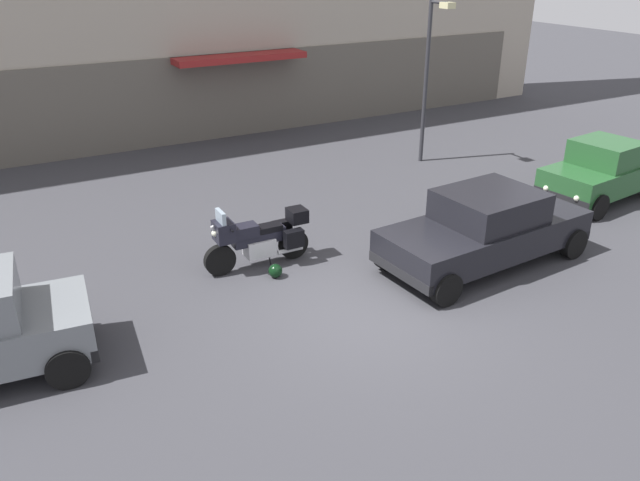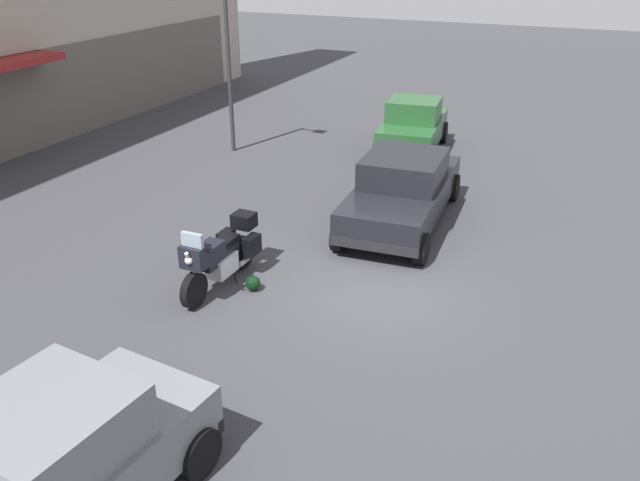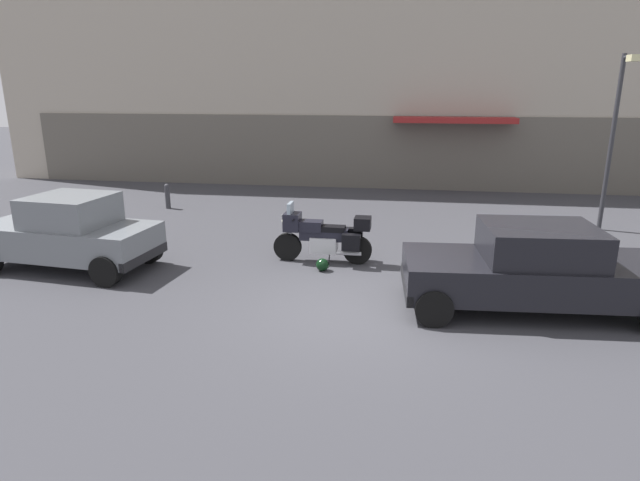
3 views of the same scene
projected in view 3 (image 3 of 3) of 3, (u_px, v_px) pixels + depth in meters
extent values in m
plane|color=#38383D|center=(355.00, 310.00, 9.63)|extent=(80.00, 80.00, 0.00)
cube|color=#A89E8E|center=(390.00, 10.00, 20.45)|extent=(32.18, 2.40, 13.36)
cube|color=#5C564E|center=(384.00, 153.00, 20.75)|extent=(28.96, 0.12, 2.80)
cube|color=maroon|center=(454.00, 120.00, 19.61)|extent=(4.40, 1.10, 0.20)
cylinder|color=black|center=(288.00, 247.00, 12.32)|extent=(0.64, 0.15, 0.64)
cylinder|color=black|center=(358.00, 250.00, 12.06)|extent=(0.64, 0.15, 0.64)
cylinder|color=#B7B7BC|center=(288.00, 229.00, 12.20)|extent=(0.33, 0.08, 0.68)
cube|color=#B7B7BC|center=(324.00, 244.00, 12.16)|extent=(0.61, 0.41, 0.36)
cube|color=black|center=(324.00, 234.00, 12.09)|extent=(1.10, 0.30, 0.28)
cube|color=black|center=(311.00, 226.00, 12.09)|extent=(0.53, 0.35, 0.24)
cube|color=black|center=(333.00, 229.00, 12.02)|extent=(0.56, 0.31, 0.12)
cube|color=black|center=(292.00, 222.00, 12.14)|extent=(0.37, 0.45, 0.40)
cube|color=#8C9EAD|center=(290.00, 209.00, 12.06)|extent=(0.09, 0.40, 0.28)
sphere|color=#EAEACC|center=(285.00, 221.00, 12.17)|extent=(0.14, 0.14, 0.14)
cylinder|color=black|center=(296.00, 217.00, 12.10)|extent=(0.05, 0.62, 0.04)
cylinder|color=#B7B7BC|center=(349.00, 253.00, 11.90)|extent=(0.55, 0.10, 0.09)
cube|color=black|center=(351.00, 242.00, 11.74)|extent=(0.40, 0.21, 0.36)
cube|color=black|center=(354.00, 236.00, 12.27)|extent=(0.40, 0.21, 0.36)
cube|color=black|center=(363.00, 223.00, 11.87)|extent=(0.37, 0.41, 0.28)
cylinder|color=black|center=(329.00, 258.00, 12.04)|extent=(0.03, 0.13, 0.29)
sphere|color=black|center=(322.00, 265.00, 11.63)|extent=(0.28, 0.28, 0.28)
cube|color=slate|center=(69.00, 239.00, 11.67)|extent=(3.94, 2.01, 0.68)
cube|color=slate|center=(71.00, 210.00, 11.45)|extent=(1.74, 1.66, 0.64)
cube|color=#8C9EAD|center=(41.00, 208.00, 11.63)|extent=(0.20, 1.39, 0.54)
cube|color=#8C9EAD|center=(101.00, 212.00, 11.27)|extent=(0.20, 1.39, 0.51)
cube|color=black|center=(1.00, 244.00, 12.19)|extent=(0.28, 1.64, 0.20)
cube|color=black|center=(145.00, 256.00, 11.29)|extent=(0.28, 1.64, 0.20)
cylinder|color=black|center=(41.00, 240.00, 12.84)|extent=(0.66, 0.28, 0.64)
cylinder|color=black|center=(106.00, 271.00, 10.69)|extent=(0.66, 0.28, 0.64)
cylinder|color=black|center=(149.00, 249.00, 12.14)|extent=(0.66, 0.28, 0.64)
sphere|color=silver|center=(14.00, 234.00, 12.59)|extent=(0.14, 0.14, 0.14)
cube|color=black|center=(533.00, 276.00, 9.46)|extent=(4.60, 2.04, 0.64)
cube|color=black|center=(540.00, 243.00, 9.28)|extent=(2.00, 1.74, 0.60)
cube|color=#8C9EAD|center=(594.00, 244.00, 9.20)|extent=(0.16, 1.50, 0.51)
cube|color=#8C9EAD|center=(487.00, 241.00, 9.36)|extent=(0.16, 1.50, 0.48)
cube|color=black|center=(407.00, 284.00, 9.71)|extent=(0.23, 1.76, 0.20)
cylinder|color=black|center=(615.00, 280.00, 10.19)|extent=(0.65, 0.26, 0.64)
cylinder|color=black|center=(424.00, 274.00, 10.51)|extent=(0.65, 0.26, 0.64)
cylinder|color=black|center=(434.00, 308.00, 8.90)|extent=(0.65, 0.26, 0.64)
cylinder|color=#2D2D33|center=(611.00, 145.00, 14.39)|extent=(0.12, 0.12, 4.70)
cylinder|color=#2D2D33|center=(630.00, 57.00, 13.44)|extent=(0.08, 0.70, 0.08)
cube|color=beige|center=(635.00, 58.00, 13.12)|extent=(0.28, 0.36, 0.16)
cylinder|color=#333338|center=(168.00, 197.00, 17.56)|extent=(0.16, 0.16, 0.74)
sphere|color=#333338|center=(167.00, 186.00, 17.46)|extent=(0.16, 0.16, 0.16)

